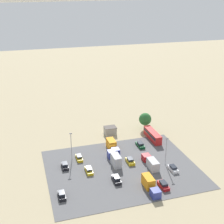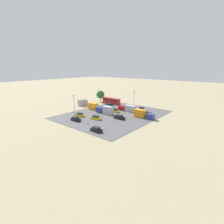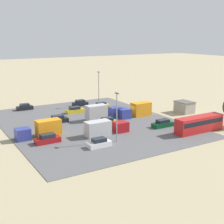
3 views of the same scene
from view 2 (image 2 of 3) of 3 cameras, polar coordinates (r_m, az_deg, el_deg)
ground_plane at (r=83.48m, az=-5.39°, el=0.48°), size 400.00×400.00×0.00m
parking_lot_surface at (r=76.24m, az=0.51°, el=-0.80°), size 44.94×35.36×0.08m
shed_building at (r=94.96m, az=-9.53°, el=2.97°), size 4.50×3.51×2.83m
bus at (r=98.10m, az=-0.25°, el=3.75°), size 2.51×10.88×3.12m
parked_car_0 at (r=56.59m, az=-5.12°, el=-5.72°), size 1.79×4.05×1.60m
parked_car_1 at (r=80.05m, az=0.82°, el=0.49°), size 1.91×4.10×1.64m
parked_car_2 at (r=84.40m, az=9.62°, el=1.00°), size 1.79×4.12×1.54m
parked_car_3 at (r=75.66m, az=11.60°, el=-0.66°), size 1.89×4.47×1.64m
parked_car_4 at (r=69.47m, az=-5.31°, el=-1.84°), size 1.80×4.46×1.52m
parked_car_5 at (r=74.46m, az=-10.46°, el=-0.91°), size 1.71×4.41×1.47m
parked_car_6 at (r=69.64m, az=2.44°, el=-1.70°), size 1.82×4.47×1.66m
parked_car_7 at (r=91.09m, az=-0.90°, el=2.23°), size 1.88×4.64×1.56m
parked_car_8 at (r=68.64m, az=-11.78°, el=-2.27°), size 1.85×4.11×1.62m
parked_truck_0 at (r=77.20m, az=-2.08°, el=0.63°), size 2.37×8.52×3.45m
parked_truck_1 at (r=72.30m, az=10.03°, el=-0.71°), size 2.32×8.49×3.07m
parked_truck_2 at (r=81.91m, az=5.23°, el=1.21°), size 2.40×8.81×2.85m
parked_truck_3 at (r=84.04m, az=-5.49°, el=1.65°), size 2.49×8.36×3.17m
tree_near_shed at (r=104.27m, az=-3.81°, el=5.70°), size 4.77×4.77×6.53m
light_pole_lot_centre at (r=84.95m, az=7.22°, el=4.11°), size 0.90×0.28×8.91m
light_pole_lot_edge at (r=72.47m, az=-12.24°, el=2.20°), size 0.90×0.28×9.26m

